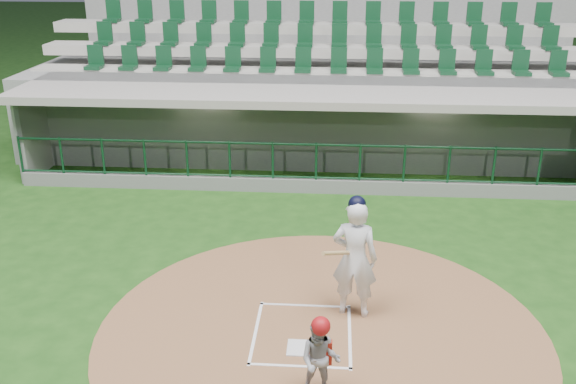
# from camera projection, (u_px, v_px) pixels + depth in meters

# --- Properties ---
(ground) EXTENTS (120.00, 120.00, 0.00)m
(ground) POSITION_uv_depth(u_px,v_px,m) (303.00, 324.00, 10.49)
(ground) COLOR #194012
(ground) RESTS_ON ground
(dirt_circle) EXTENTS (7.20, 7.20, 0.01)m
(dirt_circle) POSITION_uv_depth(u_px,v_px,m) (321.00, 331.00, 10.28)
(dirt_circle) COLOR brown
(dirt_circle) RESTS_ON ground
(home_plate) EXTENTS (0.43, 0.43, 0.02)m
(home_plate) POSITION_uv_depth(u_px,v_px,m) (301.00, 348.00, 9.83)
(home_plate) COLOR silver
(home_plate) RESTS_ON dirt_circle
(batter_box_chalk) EXTENTS (1.55, 1.80, 0.01)m
(batter_box_chalk) POSITION_uv_depth(u_px,v_px,m) (302.00, 333.00, 10.20)
(batter_box_chalk) COLOR white
(batter_box_chalk) RESTS_ON ground
(dugout_structure) EXTENTS (16.40, 3.70, 3.00)m
(dugout_structure) POSITION_uv_depth(u_px,v_px,m) (320.00, 135.00, 17.39)
(dugout_structure) COLOR slate
(dugout_structure) RESTS_ON ground
(seating_deck) EXTENTS (17.00, 6.72, 5.15)m
(seating_deck) POSITION_uv_depth(u_px,v_px,m) (322.00, 93.00, 20.11)
(seating_deck) COLOR slate
(seating_deck) RESTS_ON ground
(batter) EXTENTS (0.95, 0.95, 2.12)m
(batter) POSITION_uv_depth(u_px,v_px,m) (355.00, 257.00, 10.41)
(batter) COLOR white
(batter) RESTS_ON dirt_circle
(catcher) EXTENTS (0.62, 0.51, 1.25)m
(catcher) POSITION_uv_depth(u_px,v_px,m) (320.00, 358.00, 8.59)
(catcher) COLOR gray
(catcher) RESTS_ON dirt_circle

